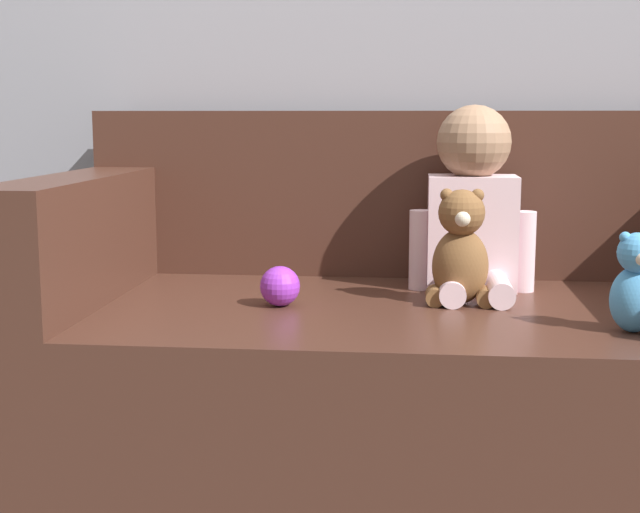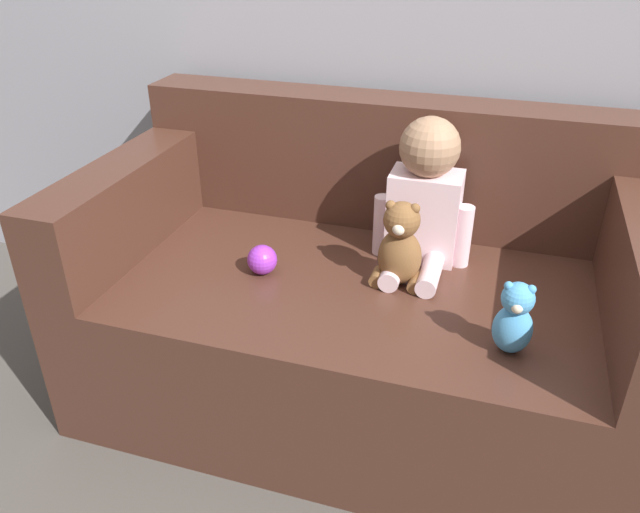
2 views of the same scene
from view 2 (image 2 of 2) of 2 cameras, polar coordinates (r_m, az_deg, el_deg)
The scene contains 6 objects.
ground_plane at distance 2.10m, azimuth 3.37°, elevation -12.34°, with size 12.00×12.00×0.00m, color #4C4742.
couch at distance 1.94m, azimuth 4.02°, elevation -4.19°, with size 1.62×0.91×0.88m.
person_baby at distance 1.84m, azimuth 9.55°, elevation 5.30°, with size 0.29×0.33×0.43m.
teddy_bear_brown at distance 1.73m, azimuth 7.34°, elevation 0.93°, with size 0.15×0.12×0.25m.
plush_toy_side at distance 1.53m, azimuth 17.34°, elevation -5.44°, with size 0.09×0.09×0.19m.
toy_ball at distance 1.81m, azimuth -5.31°, elevation -0.29°, with size 0.09×0.09×0.09m.
Camera 2 is at (0.36, -1.53, 1.40)m, focal length 35.00 mm.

